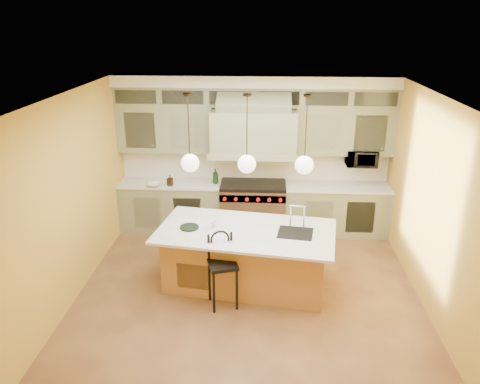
# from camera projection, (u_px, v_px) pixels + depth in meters

# --- Properties ---
(floor) EXTENTS (5.00, 5.00, 0.00)m
(floor) POSITION_uv_depth(u_px,v_px,m) (248.00, 292.00, 6.97)
(floor) COLOR #55301D
(floor) RESTS_ON ground
(ceiling) EXTENTS (5.00, 5.00, 0.00)m
(ceiling) POSITION_uv_depth(u_px,v_px,m) (249.00, 96.00, 5.94)
(ceiling) COLOR white
(ceiling) RESTS_ON wall_back
(wall_back) EXTENTS (5.00, 0.00, 5.00)m
(wall_back) POSITION_uv_depth(u_px,v_px,m) (254.00, 152.00, 8.79)
(wall_back) COLOR gold
(wall_back) RESTS_ON ground
(wall_front) EXTENTS (5.00, 0.00, 5.00)m
(wall_front) POSITION_uv_depth(u_px,v_px,m) (237.00, 308.00, 4.12)
(wall_front) COLOR gold
(wall_front) RESTS_ON ground
(wall_left) EXTENTS (0.00, 5.00, 5.00)m
(wall_left) POSITION_uv_depth(u_px,v_px,m) (72.00, 198.00, 6.59)
(wall_left) COLOR gold
(wall_left) RESTS_ON ground
(wall_right) EXTENTS (0.00, 5.00, 5.00)m
(wall_right) POSITION_uv_depth(u_px,v_px,m) (433.00, 206.00, 6.32)
(wall_right) COLOR gold
(wall_right) RESTS_ON ground
(back_cabinetry) EXTENTS (5.00, 0.77, 2.90)m
(back_cabinetry) POSITION_uv_depth(u_px,v_px,m) (254.00, 158.00, 8.55)
(back_cabinetry) COLOR gray
(back_cabinetry) RESTS_ON floor
(range) EXTENTS (1.20, 0.74, 0.96)m
(range) POSITION_uv_depth(u_px,v_px,m) (253.00, 207.00, 8.80)
(range) COLOR silver
(range) RESTS_ON floor
(kitchen_island) EXTENTS (2.75, 1.72, 1.35)m
(kitchen_island) POSITION_uv_depth(u_px,v_px,m) (247.00, 256.00, 7.04)
(kitchen_island) COLOR #AE773D
(kitchen_island) RESTS_ON floor
(counter_stool) EXTENTS (0.48, 0.48, 1.09)m
(counter_stool) POSITION_uv_depth(u_px,v_px,m) (222.00, 265.00, 6.49)
(counter_stool) COLOR black
(counter_stool) RESTS_ON floor
(microwave) EXTENTS (0.54, 0.37, 0.30)m
(microwave) POSITION_uv_depth(u_px,v_px,m) (361.00, 158.00, 8.45)
(microwave) COLOR black
(microwave) RESTS_ON back_cabinetry
(oil_bottle_a) EXTENTS (0.13, 0.13, 0.29)m
(oil_bottle_a) POSITION_uv_depth(u_px,v_px,m) (215.00, 176.00, 8.64)
(oil_bottle_a) COLOR black
(oil_bottle_a) RESTS_ON back_cabinetry
(oil_bottle_b) EXTENTS (0.11, 0.11, 0.21)m
(oil_bottle_b) POSITION_uv_depth(u_px,v_px,m) (170.00, 180.00, 8.53)
(oil_bottle_b) COLOR black
(oil_bottle_b) RESTS_ON back_cabinetry
(fruit_bowl) EXTENTS (0.29, 0.29, 0.06)m
(fruit_bowl) POSITION_uv_depth(u_px,v_px,m) (155.00, 185.00, 8.52)
(fruit_bowl) COLOR silver
(fruit_bowl) RESTS_ON back_cabinetry
(cup) EXTENTS (0.10, 0.10, 0.09)m
(cup) POSITION_uv_depth(u_px,v_px,m) (214.00, 224.00, 6.93)
(cup) COLOR white
(cup) RESTS_ON kitchen_island
(pendant_left) EXTENTS (0.26, 0.26, 1.11)m
(pendant_left) POSITION_uv_depth(u_px,v_px,m) (190.00, 161.00, 6.57)
(pendant_left) COLOR #2D2319
(pendant_left) RESTS_ON ceiling
(pendant_center) EXTENTS (0.26, 0.26, 1.11)m
(pendant_center) POSITION_uv_depth(u_px,v_px,m) (247.00, 162.00, 6.52)
(pendant_center) COLOR #2D2319
(pendant_center) RESTS_ON ceiling
(pendant_right) EXTENTS (0.26, 0.26, 1.11)m
(pendant_right) POSITION_uv_depth(u_px,v_px,m) (304.00, 163.00, 6.48)
(pendant_right) COLOR #2D2319
(pendant_right) RESTS_ON ceiling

